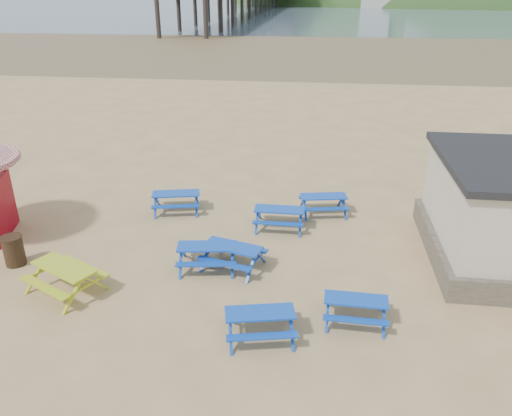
# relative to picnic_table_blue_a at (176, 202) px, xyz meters

# --- Properties ---
(ground) EXTENTS (400.00, 400.00, 0.00)m
(ground) POSITION_rel_picnic_table_blue_a_xyz_m (1.76, -3.10, -0.36)
(ground) COLOR tan
(ground) RESTS_ON ground
(wet_sand) EXTENTS (400.00, 400.00, 0.00)m
(wet_sand) POSITION_rel_picnic_table_blue_a_xyz_m (1.76, 51.90, -0.35)
(wet_sand) COLOR brown
(wet_sand) RESTS_ON ground
(sea) EXTENTS (400.00, 400.00, 0.00)m
(sea) POSITION_rel_picnic_table_blue_a_xyz_m (1.76, 166.90, -0.35)
(sea) COLOR #485B68
(sea) RESTS_ON ground
(picnic_table_blue_a) EXTENTS (1.95, 1.69, 0.71)m
(picnic_table_blue_a) POSITION_rel_picnic_table_blue_a_xyz_m (0.00, 0.00, 0.00)
(picnic_table_blue_a) COLOR #143DAE
(picnic_table_blue_a) RESTS_ON ground
(picnic_table_blue_b) EXTENTS (1.68, 1.36, 0.71)m
(picnic_table_blue_b) POSITION_rel_picnic_table_blue_a_xyz_m (3.85, -0.91, -0.00)
(picnic_table_blue_b) COLOR #143DAE
(picnic_table_blue_b) RESTS_ON ground
(picnic_table_blue_c) EXTENTS (1.86, 1.61, 0.69)m
(picnic_table_blue_c) POSITION_rel_picnic_table_blue_a_xyz_m (5.34, 0.47, -0.01)
(picnic_table_blue_c) COLOR #143DAE
(picnic_table_blue_c) RESTS_ON ground
(picnic_table_blue_d) EXTENTS (2.02, 1.80, 0.71)m
(picnic_table_blue_d) POSITION_rel_picnic_table_blue_a_xyz_m (2.73, -3.69, -0.00)
(picnic_table_blue_d) COLOR #143DAE
(picnic_table_blue_d) RESTS_ON ground
(picnic_table_blue_e) EXTENTS (1.87, 1.63, 0.68)m
(picnic_table_blue_e) POSITION_rel_picnic_table_blue_a_xyz_m (3.89, -6.72, -0.01)
(picnic_table_blue_e) COLOR #143DAE
(picnic_table_blue_e) RESTS_ON ground
(picnic_table_blue_f) EXTENTS (1.59, 1.30, 0.65)m
(picnic_table_blue_f) POSITION_rel_picnic_table_blue_a_xyz_m (6.15, -5.85, -0.03)
(picnic_table_blue_f) COLOR #143DAE
(picnic_table_blue_f) RESTS_ON ground
(picnic_table_yellow) EXTENTS (2.35, 2.19, 0.78)m
(picnic_table_yellow) POSITION_rel_picnic_table_blue_a_xyz_m (-1.54, -5.52, 0.04)
(picnic_table_yellow) COLOR #90AB10
(picnic_table_yellow) RESTS_ON ground
(litter_bin) EXTENTS (0.63, 0.63, 0.92)m
(litter_bin) POSITION_rel_picnic_table_blue_a_xyz_m (-3.72, -4.34, 0.11)
(litter_bin) COLOR #312115
(litter_bin) RESTS_ON ground
(picnic_table_blue_g) EXTENTS (1.90, 1.62, 0.72)m
(picnic_table_blue_g) POSITION_rel_picnic_table_blue_a_xyz_m (1.98, -3.78, 0.00)
(picnic_table_blue_g) COLOR #143DAE
(picnic_table_blue_g) RESTS_ON ground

